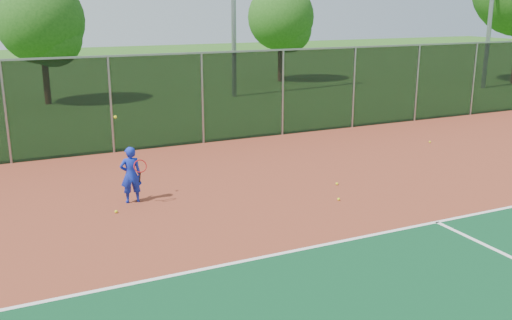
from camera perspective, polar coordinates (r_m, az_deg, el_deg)
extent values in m
plane|color=#275919|center=(9.64, 20.87, -13.77)|extent=(120.00, 120.00, 0.00)
cube|color=brown|center=(10.93, 13.32, -9.52)|extent=(30.00, 20.00, 0.02)
cube|color=white|center=(12.85, 17.62, -5.93)|extent=(22.00, 0.10, 0.00)
cube|color=black|center=(19.02, -5.38, 6.12)|extent=(30.00, 0.04, 3.00)
cube|color=gray|center=(18.84, -5.49, 10.63)|extent=(30.00, 0.06, 0.06)
imported|color=#1328B9|center=(13.60, -12.42, -1.45)|extent=(0.51, 0.35, 1.34)
cylinder|color=black|center=(13.40, -11.54, -1.73)|extent=(0.03, 0.15, 0.27)
torus|color=#A51414|center=(13.22, -11.51, -0.60)|extent=(0.30, 0.13, 0.29)
sphere|color=yellow|center=(13.32, -13.90, 4.20)|extent=(0.07, 0.07, 0.07)
sphere|color=yellow|center=(20.09, 16.99, 1.75)|extent=(0.07, 0.07, 0.07)
sphere|color=yellow|center=(14.87, 8.09, -2.37)|extent=(0.07, 0.07, 0.07)
sphere|color=yellow|center=(13.71, 8.26, -3.89)|extent=(0.07, 0.07, 0.07)
sphere|color=yellow|center=(13.15, -13.82, -5.03)|extent=(0.07, 0.07, 0.07)
cylinder|color=#392414|center=(28.60, -20.23, 7.49)|extent=(0.30, 0.30, 2.23)
sphere|color=#1E4C14|center=(28.41, -20.75, 12.94)|extent=(3.97, 3.97, 3.97)
sphere|color=#1E4C14|center=(28.17, -19.73, 11.50)|extent=(2.73, 2.73, 2.73)
cylinder|color=#392414|center=(35.14, 2.44, 9.67)|extent=(0.30, 0.30, 2.22)
sphere|color=#1E4C14|center=(34.99, 2.49, 14.10)|extent=(3.95, 3.95, 3.95)
sphere|color=#1E4C14|center=(34.93, 3.31, 12.88)|extent=(2.71, 2.71, 2.71)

